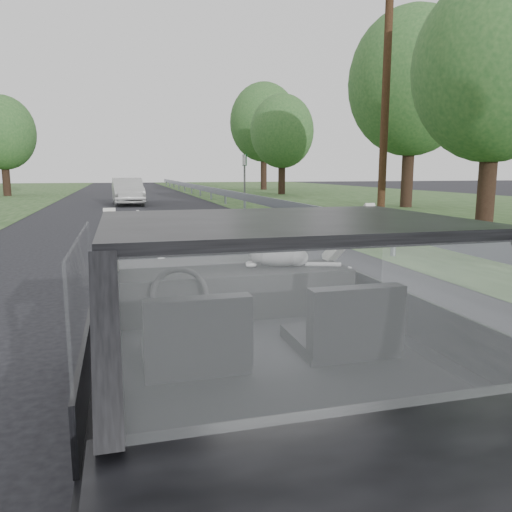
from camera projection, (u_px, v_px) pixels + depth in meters
ground at (258, 456)px, 2.94m from camera, size 140.00×140.00×0.00m
subject_car at (258, 338)px, 2.82m from camera, size 1.80×4.00×1.45m
dashboard at (234, 291)px, 3.39m from camera, size 1.58×0.45×0.30m
driver_seat at (195, 334)px, 2.41m from camera, size 0.50×0.72×0.42m
passenger_seat at (346, 321)px, 2.62m from camera, size 0.50×0.72×0.42m
steering_wheel at (180, 296)px, 2.99m from camera, size 0.36×0.36×0.04m
cat at (280, 256)px, 3.47m from camera, size 0.54×0.27×0.23m
guardrail at (312, 211)px, 13.47m from camera, size 0.05×90.00×0.32m
other_car at (128, 191)px, 24.44m from camera, size 1.75×4.04×1.31m
highway_sign at (245, 178)px, 26.63m from camera, size 0.15×1.01×2.51m
utility_pole at (386, 97)px, 16.84m from camera, size 0.29×0.29×8.25m
tree_0 at (493, 106)px, 14.07m from camera, size 5.09×5.09×6.93m
tree_1 at (411, 112)px, 22.21m from camera, size 6.23×6.23×8.49m
tree_2 at (282, 146)px, 34.89m from camera, size 5.31×5.31×6.71m
tree_3 at (264, 138)px, 43.21m from camera, size 6.27×6.27×8.87m
tree_6 at (4, 147)px, 32.49m from camera, size 4.75×4.75×6.30m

